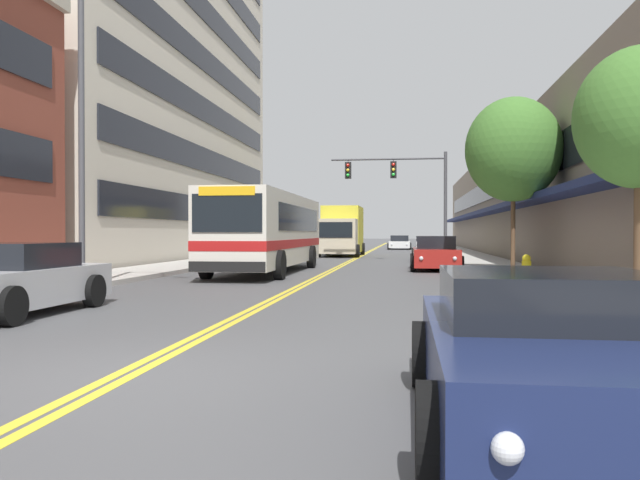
# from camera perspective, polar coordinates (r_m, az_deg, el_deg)

# --- Properties ---
(ground_plane) EXTENTS (240.00, 240.00, 0.00)m
(ground_plane) POSITION_cam_1_polar(r_m,az_deg,el_deg) (43.77, 3.87, -1.39)
(ground_plane) COLOR #4C4C4F
(sidewalk_left) EXTENTS (2.93, 106.00, 0.16)m
(sidewalk_left) POSITION_cam_1_polar(r_m,az_deg,el_deg) (44.80, -5.05, -1.24)
(sidewalk_left) COLOR #B2ADA5
(sidewalk_left) RESTS_ON ground_plane
(sidewalk_right) EXTENTS (2.93, 106.00, 0.16)m
(sidewalk_right) POSITION_cam_1_polar(r_m,az_deg,el_deg) (43.82, 12.99, -1.30)
(sidewalk_right) COLOR #B2ADA5
(sidewalk_right) RESTS_ON ground_plane
(centre_line) EXTENTS (0.34, 106.00, 0.01)m
(centre_line) POSITION_cam_1_polar(r_m,az_deg,el_deg) (43.77, 3.87, -1.39)
(centre_line) COLOR yellow
(centre_line) RESTS_ON ground_plane
(office_tower_left) EXTENTS (12.08, 28.89, 26.35)m
(office_tower_left) POSITION_cam_1_polar(r_m,az_deg,el_deg) (41.62, -18.51, 16.82)
(office_tower_left) COLOR beige
(office_tower_left) RESTS_ON ground_plane
(storefront_row_right) EXTENTS (9.10, 68.00, 7.31)m
(storefront_row_right) POSITION_cam_1_polar(r_m,az_deg,el_deg) (44.71, 20.30, 3.29)
(storefront_row_right) COLOR gray
(storefront_row_right) RESTS_ON ground_plane
(city_bus) EXTENTS (2.84, 11.54, 3.06)m
(city_bus) POSITION_cam_1_polar(r_m,az_deg,el_deg) (25.09, -4.73, 1.02)
(city_bus) COLOR silver
(city_bus) RESTS_ON ground_plane
(car_silver_parked_left_near) EXTENTS (2.06, 4.65, 1.38)m
(car_silver_parked_left_near) POSITION_cam_1_polar(r_m,az_deg,el_deg) (13.42, -26.20, -3.39)
(car_silver_parked_left_near) COLOR #B7B7BC
(car_silver_parked_left_near) RESTS_ON ground_plane
(car_slate_blue_parked_left_far) EXTENTS (1.98, 4.34, 1.31)m
(car_slate_blue_parked_left_far) POSITION_cam_1_polar(r_m,az_deg,el_deg) (40.88, -2.48, -0.68)
(car_slate_blue_parked_left_far) COLOR #475675
(car_slate_blue_parked_left_far) RESTS_ON ground_plane
(car_navy_parked_right_foreground) EXTENTS (2.20, 4.35, 1.26)m
(car_navy_parked_right_foreground) POSITION_cam_1_polar(r_m,az_deg,el_deg) (5.42, 20.41, -9.77)
(car_navy_parked_right_foreground) COLOR #19234C
(car_navy_parked_right_foreground) RESTS_ON ground_plane
(car_dark_grey_parked_right_mid) EXTENTS (1.99, 4.80, 1.21)m
(car_dark_grey_parked_right_mid) POSITION_cam_1_polar(r_m,az_deg,el_deg) (35.54, 10.00, -0.94)
(car_dark_grey_parked_right_mid) COLOR #38383D
(car_dark_grey_parked_right_mid) RESTS_ON ground_plane
(car_red_parked_right_far) EXTENTS (2.11, 4.28, 1.44)m
(car_red_parked_right_far) POSITION_cam_1_polar(r_m,az_deg,el_deg) (26.83, 10.52, -1.30)
(car_red_parked_right_far) COLOR maroon
(car_red_parked_right_far) RESTS_ON ground_plane
(car_white_moving_lead) EXTENTS (2.21, 4.56, 1.32)m
(car_white_moving_lead) POSITION_cam_1_polar(r_m,az_deg,el_deg) (59.66, 7.29, -0.27)
(car_white_moving_lead) COLOR white
(car_white_moving_lead) RESTS_ON ground_plane
(box_truck) EXTENTS (2.79, 6.86, 3.37)m
(box_truck) POSITION_cam_1_polar(r_m,az_deg,el_deg) (42.39, 2.01, 0.82)
(box_truck) COLOR beige
(box_truck) RESTS_ON ground_plane
(traffic_signal_mast) EXTENTS (6.39, 0.38, 6.01)m
(traffic_signal_mast) POSITION_cam_1_polar(r_m,az_deg,el_deg) (34.85, 7.71, 5.16)
(traffic_signal_mast) COLOR #47474C
(traffic_signal_mast) RESTS_ON ground_plane
(street_lamp_left_near) EXTENTS (2.29, 0.28, 8.44)m
(street_lamp_left_near) POSITION_cam_1_polar(r_m,az_deg,el_deg) (17.60, -20.13, 11.77)
(street_lamp_left_near) COLOR #47474C
(street_lamp_left_near) RESTS_ON ground_plane
(street_tree_right_mid) EXTENTS (3.48, 3.48, 6.38)m
(street_tree_right_mid) POSITION_cam_1_polar(r_m,az_deg,el_deg) (24.15, 17.25, 7.90)
(street_tree_right_mid) COLOR brown
(street_tree_right_mid) RESTS_ON sidewalk_right
(fire_hydrant) EXTENTS (0.30, 0.22, 0.90)m
(fire_hydrant) POSITION_cam_1_polar(r_m,az_deg,el_deg) (15.75, 18.34, -2.90)
(fire_hydrant) COLOR yellow
(fire_hydrant) RESTS_ON sidewalk_right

